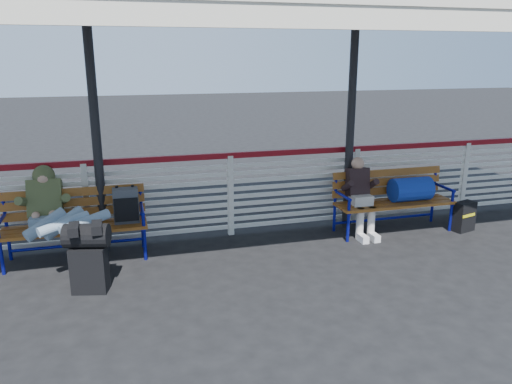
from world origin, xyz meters
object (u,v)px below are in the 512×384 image
object	(u,v)px
bench_left	(91,214)
bench_right	(402,192)
traveler_man	(59,217)
suitcase_side	(464,216)
luggage_stack	(88,255)
companion_person	(361,196)

from	to	relation	value
bench_left	bench_right	xyz separation A→B (m)	(4.47, -0.14, 0.01)
traveler_man	suitcase_side	xyz separation A→B (m)	(5.73, -0.10, -0.47)
luggage_stack	traveler_man	distance (m)	0.81
companion_person	suitcase_side	xyz separation A→B (m)	(1.60, -0.30, -0.37)
luggage_stack	bench_left	bearing A→B (deg)	103.93
bench_left	traveler_man	distance (m)	0.50
bench_left	suitcase_side	world-z (taller)	bench_left
bench_left	suitcase_side	xyz separation A→B (m)	(5.39, -0.44, -0.37)
bench_right	luggage_stack	bearing A→B (deg)	-168.74
companion_person	bench_left	bearing A→B (deg)	177.79
luggage_stack	bench_left	size ratio (longest dim) A/B	0.45
traveler_man	suitcase_side	bearing A→B (deg)	-0.98
bench_right	traveler_man	size ratio (longest dim) A/B	1.10
suitcase_side	bench_right	bearing A→B (deg)	146.18
luggage_stack	companion_person	size ratio (longest dim) A/B	0.70
bench_left	luggage_stack	bearing A→B (deg)	-89.84
luggage_stack	traveler_man	size ratio (longest dim) A/B	0.49
luggage_stack	bench_left	xyz separation A→B (m)	(-0.00, 1.03, 0.16)
traveler_man	suitcase_side	world-z (taller)	traveler_man
bench_left	companion_person	distance (m)	3.79
luggage_stack	companion_person	xyz separation A→B (m)	(3.79, 0.89, 0.16)
luggage_stack	bench_left	distance (m)	1.04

